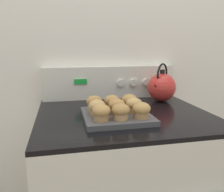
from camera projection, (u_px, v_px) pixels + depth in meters
name	position (u px, v px, depth m)	size (l,w,h in m)	color
wall_back	(108.00, 49.00, 1.41)	(8.00, 0.05, 2.40)	white
control_panel	(110.00, 82.00, 1.40)	(0.77, 0.07, 0.19)	silver
muffin_pan	(116.00, 116.00, 1.02)	(0.28, 0.28, 0.02)	#4C4C51
muffin_r0_c0	(101.00, 112.00, 0.92)	(0.07, 0.07, 0.06)	#A37A4C
muffin_r0_c1	(121.00, 112.00, 0.93)	(0.07, 0.07, 0.06)	tan
muffin_r0_c2	(142.00, 110.00, 0.95)	(0.07, 0.07, 0.06)	#A37A4C
muffin_r1_c0	(97.00, 107.00, 0.99)	(0.07, 0.07, 0.06)	#A37A4C
muffin_r1_c1	(117.00, 106.00, 1.01)	(0.07, 0.07, 0.06)	olive
muffin_r1_c2	(134.00, 105.00, 1.03)	(0.07, 0.07, 0.06)	tan
muffin_r2_c0	(94.00, 103.00, 1.07)	(0.07, 0.07, 0.06)	tan
muffin_r2_c1	(112.00, 102.00, 1.09)	(0.07, 0.07, 0.06)	olive
muffin_r2_c2	(129.00, 101.00, 1.11)	(0.07, 0.07, 0.06)	olive
tea_kettle	(162.00, 87.00, 1.32)	(0.17, 0.16, 0.21)	red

